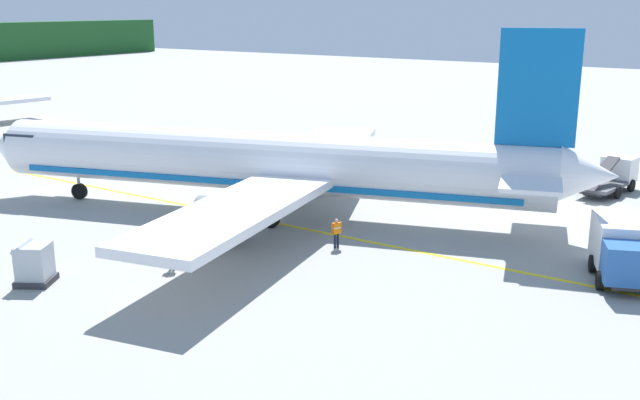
% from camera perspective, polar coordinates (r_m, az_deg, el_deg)
% --- Properties ---
extents(ground, '(240.00, 320.00, 0.20)m').
position_cam_1_polar(ground, '(77.56, -16.54, 4.49)').
color(ground, '#999993').
extents(airliner_foreground, '(34.08, 40.76, 11.90)m').
position_cam_1_polar(airliner_foreground, '(46.54, -3.87, 2.85)').
color(airliner_foreground, white).
rests_on(airliner_foreground, ground).
extents(service_truck_fuel, '(5.80, 4.05, 2.87)m').
position_cam_1_polar(service_truck_fuel, '(38.71, 22.36, -3.55)').
color(service_truck_fuel, '#2659A5').
rests_on(service_truck_fuel, ground).
extents(service_truck_catering, '(6.57, 3.08, 2.61)m').
position_cam_1_polar(service_truck_catering, '(57.19, 21.87, 1.80)').
color(service_truck_catering, white).
rests_on(service_truck_catering, ground).
extents(cargo_container_near, '(2.24, 2.24, 2.09)m').
position_cam_1_polar(cargo_container_near, '(38.08, -21.37, -4.67)').
color(cargo_container_near, '#333338').
rests_on(cargo_container_near, ground).
extents(crew_marshaller, '(0.56, 0.42, 1.68)m').
position_cam_1_polar(crew_marshaller, '(40.62, 1.29, -2.41)').
color(crew_marshaller, '#191E33').
rests_on(crew_marshaller, ground).
extents(crew_loader_left, '(0.44, 0.54, 1.65)m').
position_cam_1_polar(crew_loader_left, '(38.10, -11.46, -3.94)').
color(crew_loader_left, '#191E33').
rests_on(crew_loader_left, ground).
extents(apron_guide_line, '(0.30, 60.00, 0.01)m').
position_cam_1_polar(apron_guide_line, '(43.82, -0.23, -2.46)').
color(apron_guide_line, yellow).
rests_on(apron_guide_line, ground).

